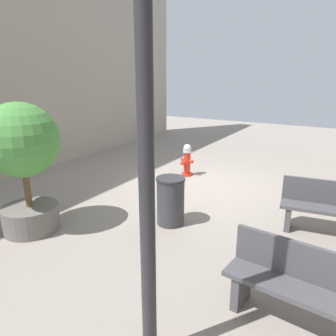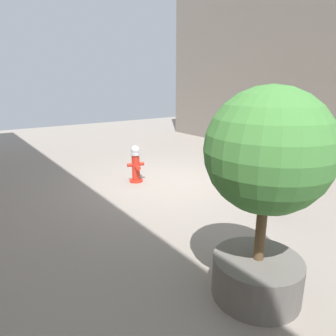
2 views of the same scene
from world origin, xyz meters
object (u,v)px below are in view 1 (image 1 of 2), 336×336
bench_far (303,287)px  planter_tree (23,155)px  street_lamp (145,86)px  bench_near (327,207)px  trash_bin (171,201)px  fire_hydrant (187,160)px

bench_far → planter_tree: planter_tree is taller
street_lamp → bench_far: bearing=-134.9°
bench_near → bench_far: bearing=89.6°
bench_near → trash_bin: 2.78m
fire_hydrant → street_lamp: bearing=114.0°
bench_far → trash_bin: (2.54, -1.46, -0.04)m
bench_far → bench_near: bearing=-90.4°
fire_hydrant → trash_bin: 3.02m
fire_hydrant → street_lamp: size_ratio=0.21×
fire_hydrant → bench_near: size_ratio=0.56×
fire_hydrant → bench_far: 5.61m
street_lamp → trash_bin: (1.33, -2.67, -2.19)m
bench_far → street_lamp: (1.21, 1.22, 2.15)m
street_lamp → trash_bin: 3.70m
bench_near → street_lamp: 4.50m
fire_hydrant → planter_tree: (0.94, 4.32, 0.97)m
planter_tree → street_lamp: bearing=161.1°
planter_tree → trash_bin: 2.72m
fire_hydrant → planter_tree: planter_tree is taller
planter_tree → street_lamp: street_lamp is taller
fire_hydrant → bench_far: (-3.65, 4.26, 0.05)m
planter_tree → trash_bin: planter_tree is taller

